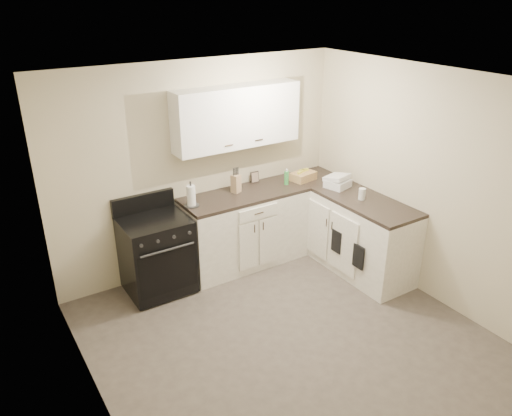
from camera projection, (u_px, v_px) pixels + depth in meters
floor at (287, 337)px, 4.98m from camera, size 3.60×3.60×0.00m
ceiling at (295, 83)px, 3.96m from camera, size 3.60×3.60×0.00m
wall_back at (200, 168)px, 5.86m from camera, size 3.60×0.00×3.60m
wall_right at (426, 185)px, 5.36m from camera, size 0.00×3.60×3.60m
wall_left at (88, 283)px, 3.59m from camera, size 0.00×3.60×3.60m
wall_front at (462, 332)px, 3.09m from camera, size 3.60×0.00×3.60m
base_cabinets_back at (245, 230)px, 6.16m from camera, size 1.55×0.60×0.90m
base_cabinets_right at (346, 229)px, 6.19m from camera, size 0.60×1.90×0.90m
countertop_back at (244, 195)px, 5.97m from camera, size 1.55×0.60×0.04m
countertop_right at (349, 194)px, 6.00m from camera, size 0.60×1.90×0.04m
upper_cabinets at (237, 116)px, 5.71m from camera, size 1.55×0.30×0.70m
stove at (157, 255)px, 5.57m from camera, size 0.72×0.62×0.87m
knife_block at (236, 184)px, 5.95m from camera, size 0.13×0.12×0.22m
paper_towel at (191, 196)px, 5.58m from camera, size 0.12×0.12×0.24m
soap_bottle at (286, 178)px, 6.20m from camera, size 0.07×0.07×0.17m
picture_frame at (255, 177)px, 6.27m from camera, size 0.11×0.04×0.14m
wicker_basket at (303, 176)px, 6.35m from camera, size 0.34×0.25×0.10m
countertop_grill at (338, 183)px, 6.13m from camera, size 0.32×0.31×0.10m
glass_jar at (362, 194)px, 5.77m from camera, size 0.09×0.09×0.13m
oven_mitt_near at (358, 257)px, 5.60m from camera, size 0.02×0.16×0.28m
oven_mitt_far at (337, 242)px, 5.88m from camera, size 0.02×0.16×0.28m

